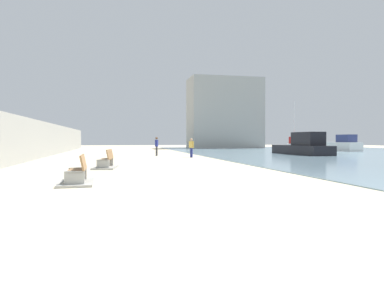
# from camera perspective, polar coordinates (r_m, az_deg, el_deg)

# --- Properties ---
(ground_plane) EXTENTS (120.00, 120.00, 0.00)m
(ground_plane) POSITION_cam_1_polar(r_m,az_deg,el_deg) (28.49, -9.33, -2.24)
(ground_plane) COLOR beige
(seawall) EXTENTS (0.80, 64.00, 2.92)m
(seawall) POSITION_cam_1_polar(r_m,az_deg,el_deg) (29.04, -24.28, 0.64)
(seawall) COLOR #9E9E99
(seawall) RESTS_ON ground
(bench_near) EXTENTS (1.16, 2.13, 0.98)m
(bench_near) POSITION_cam_1_polar(r_m,az_deg,el_deg) (12.37, -18.20, -5.11)
(bench_near) COLOR #9E9E99
(bench_near) RESTS_ON ground
(bench_far) EXTENTS (1.37, 2.23, 0.98)m
(bench_far) POSITION_cam_1_polar(r_m,az_deg,el_deg) (18.58, -13.84, -3.13)
(bench_far) COLOR #9E9E99
(bench_far) RESTS_ON ground
(person_walking) EXTENTS (0.35, 0.45, 1.58)m
(person_walking) POSITION_cam_1_polar(r_m,az_deg,el_deg) (28.58, -0.10, -0.40)
(person_walking) COLOR navy
(person_walking) RESTS_ON ground
(person_standing) EXTENTS (0.32, 0.46, 1.70)m
(person_standing) POSITION_cam_1_polar(r_m,az_deg,el_deg) (31.49, -5.79, -0.13)
(person_standing) COLOR #333338
(person_standing) RESTS_ON ground
(boat_nearest) EXTENTS (3.58, 5.57, 1.37)m
(boat_nearest) POSITION_cam_1_polar(r_m,az_deg,el_deg) (55.56, 22.94, -0.25)
(boat_nearest) COLOR white
(boat_nearest) RESTS_ON water_bay
(boat_outer) EXTENTS (2.52, 7.69, 2.13)m
(boat_outer) POSITION_cam_1_polar(r_m,az_deg,el_deg) (35.05, 17.63, -0.39)
(boat_outer) COLOR black
(boat_outer) RESTS_ON water_bay
(boat_mid_bay) EXTENTS (2.02, 5.33, 2.03)m
(boat_mid_bay) POSITION_cam_1_polar(r_m,az_deg,el_deg) (47.93, 23.37, -0.11)
(boat_mid_bay) COLOR white
(boat_mid_bay) RESTS_ON water_bay
(boat_far_left) EXTENTS (4.70, 6.04, 7.53)m
(boat_far_left) POSITION_cam_1_polar(r_m,az_deg,el_deg) (58.15, 16.27, -0.01)
(boat_far_left) COLOR white
(boat_far_left) RESTS_ON water_bay
(harbor_building) EXTENTS (12.00, 6.00, 11.67)m
(harbor_building) POSITION_cam_1_polar(r_m,az_deg,el_deg) (59.35, 5.33, 4.98)
(harbor_building) COLOR #9E9E99
(harbor_building) RESTS_ON ground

